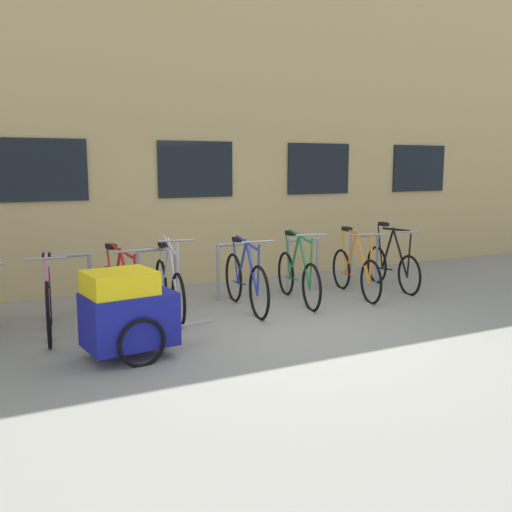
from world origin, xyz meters
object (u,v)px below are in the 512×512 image
Objects in this scene: bike_trailer at (127,312)px; bicycle_orange at (355,271)px; bicycle_green at (298,276)px; bicycle_silver at (169,287)px; bicycle_black at (392,266)px; bicycle_blue at (246,281)px; bicycle_pink at (49,302)px; bicycle_red at (122,296)px.

bicycle_orange is at bearing 18.60° from bike_trailer.
bicycle_silver is at bearing 176.29° from bicycle_green.
bicycle_silver is at bearing 179.88° from bicycle_black.
bicycle_green is at bearing 25.06° from bike_trailer.
bicycle_silver is 1.75m from bike_trailer.
bike_trailer is (-2.00, -1.30, 0.10)m from bicycle_blue.
bike_trailer is (0.62, -1.25, 0.09)m from bicycle_pink.
bicycle_red is 1.19× the size of bike_trailer.
bicycle_orange is 0.94× the size of bicycle_blue.
bicycle_black is 1.11× the size of bike_trailer.
bicycle_silver is (-3.80, 0.01, 0.01)m from bicycle_black.
bicycle_green reaches higher than bicycle_red.
bike_trailer is (-2.88, -1.34, 0.11)m from bicycle_green.
bicycle_silver is (-1.05, 0.17, -0.01)m from bicycle_blue.
bicycle_green is 1.17× the size of bike_trailer.
bicycle_silver is at bearing 7.90° from bicycle_pink.
bicycle_orange is 0.87m from bicycle_black.
bicycle_pink is (-1.56, -0.22, 0.01)m from bicycle_silver.
bicycle_red reaches higher than bicycle_pink.
bicycle_black reaches higher than bicycle_pink.
bicycle_blue is 1.04× the size of bicycle_green.
bicycle_green is at bearing -3.71° from bicycle_silver.
bicycle_silver is 1.01× the size of bicycle_red.
bicycle_blue is at bearing 1.00° from bicycle_pink.
bicycle_orange is 0.96× the size of bicycle_red.
bicycle_green is at bearing 1.50° from bicycle_pink.
bicycle_black is at bearing 2.23° from bicycle_pink.
bicycle_black is at bearing 3.60° from bicycle_green.
bike_trailer is (-3.89, -1.31, 0.11)m from bicycle_orange.
bicycle_orange is 1.15× the size of bike_trailer.
bicycle_blue is 1.76m from bicycle_red.
bike_trailer is at bearing -162.86° from bicycle_black.
bike_trailer is at bearing -63.72° from bicycle_pink.
bicycle_pink is 0.86m from bicycle_red.
bicycle_black is 5.37m from bicycle_pink.
bicycle_black is 0.95× the size of bicycle_green.
bicycle_orange is 3.64m from bicycle_red.
bicycle_blue is at bearing 33.04° from bike_trailer.
bicycle_blue is 1.07m from bicycle_silver.
bicycle_black is (0.86, 0.15, -0.01)m from bicycle_orange.
bicycle_silver is 1.21× the size of bike_trailer.
bicycle_black is at bearing -0.12° from bicycle_silver.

